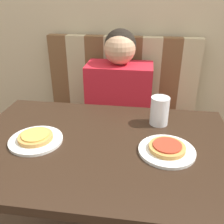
{
  "coord_description": "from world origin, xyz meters",
  "views": [
    {
      "loc": [
        0.16,
        -0.82,
        1.33
      ],
      "look_at": [
        0.0,
        0.33,
        0.75
      ],
      "focal_mm": 40.0,
      "sensor_mm": 36.0,
      "label": 1
    }
  ],
  "objects_px": {
    "plate_right": "(167,151)",
    "person": "(119,88)",
    "pizza_left": "(35,137)",
    "plate_left": "(36,140)",
    "drinking_cup": "(160,111)",
    "pizza_right": "(167,147)"
  },
  "relations": [
    {
      "from": "pizza_left",
      "to": "pizza_right",
      "type": "bearing_deg",
      "value": 0.0
    },
    {
      "from": "person",
      "to": "plate_right",
      "type": "height_order",
      "value": "person"
    },
    {
      "from": "plate_right",
      "to": "drinking_cup",
      "type": "distance_m",
      "value": 0.23
    },
    {
      "from": "plate_left",
      "to": "drinking_cup",
      "type": "xyz_separation_m",
      "value": [
        0.49,
        0.22,
        0.06
      ]
    },
    {
      "from": "plate_right",
      "to": "pizza_right",
      "type": "bearing_deg",
      "value": 90.0
    },
    {
      "from": "person",
      "to": "drinking_cup",
      "type": "height_order",
      "value": "person"
    },
    {
      "from": "drinking_cup",
      "to": "plate_right",
      "type": "bearing_deg",
      "value": -83.39
    },
    {
      "from": "plate_left",
      "to": "drinking_cup",
      "type": "bearing_deg",
      "value": 24.08
    },
    {
      "from": "plate_left",
      "to": "plate_right",
      "type": "distance_m",
      "value": 0.52
    },
    {
      "from": "plate_right",
      "to": "pizza_left",
      "type": "distance_m",
      "value": 0.52
    },
    {
      "from": "plate_right",
      "to": "pizza_left",
      "type": "height_order",
      "value": "pizza_left"
    },
    {
      "from": "pizza_left",
      "to": "plate_right",
      "type": "bearing_deg",
      "value": -0.0
    },
    {
      "from": "pizza_right",
      "to": "drinking_cup",
      "type": "distance_m",
      "value": 0.23
    },
    {
      "from": "plate_left",
      "to": "plate_right",
      "type": "xyz_separation_m",
      "value": [
        0.52,
        0.0,
        0.0
      ]
    },
    {
      "from": "person",
      "to": "drinking_cup",
      "type": "distance_m",
      "value": 0.53
    },
    {
      "from": "person",
      "to": "pizza_left",
      "type": "distance_m",
      "value": 0.74
    },
    {
      "from": "pizza_left",
      "to": "drinking_cup",
      "type": "relative_size",
      "value": 1.06
    },
    {
      "from": "person",
      "to": "pizza_left",
      "type": "relative_size",
      "value": 4.94
    },
    {
      "from": "pizza_left",
      "to": "person",
      "type": "bearing_deg",
      "value": 69.34
    },
    {
      "from": "plate_right",
      "to": "person",
      "type": "bearing_deg",
      "value": 110.66
    },
    {
      "from": "drinking_cup",
      "to": "person",
      "type": "bearing_deg",
      "value": 116.58
    },
    {
      "from": "person",
      "to": "pizza_right",
      "type": "height_order",
      "value": "person"
    }
  ]
}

